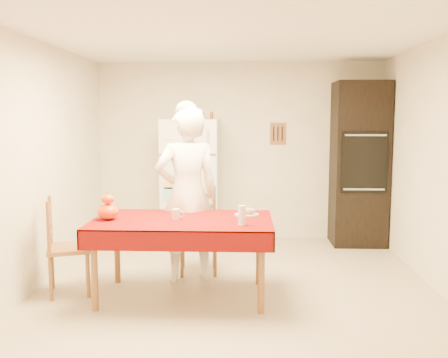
# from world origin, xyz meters

# --- Properties ---
(floor) EXTENTS (4.50, 4.50, 0.00)m
(floor) POSITION_xyz_m (0.00, 0.00, 0.00)
(floor) COLOR tan
(floor) RESTS_ON ground
(room_shell) EXTENTS (4.02, 4.52, 2.51)m
(room_shell) POSITION_xyz_m (0.00, 0.00, 1.62)
(room_shell) COLOR #EDE2C8
(room_shell) RESTS_ON ground
(refrigerator) EXTENTS (0.75, 0.74, 1.70)m
(refrigerator) POSITION_xyz_m (-0.65, 1.88, 0.85)
(refrigerator) COLOR white
(refrigerator) RESTS_ON floor
(oven_cabinet) EXTENTS (0.70, 0.62, 2.20)m
(oven_cabinet) POSITION_xyz_m (1.63, 1.93, 1.10)
(oven_cabinet) COLOR black
(oven_cabinet) RESTS_ON floor
(dining_table) EXTENTS (1.70, 1.00, 0.76)m
(dining_table) POSITION_xyz_m (-0.50, -0.23, 0.69)
(dining_table) COLOR brown
(dining_table) RESTS_ON floor
(chair_far) EXTENTS (0.45, 0.43, 0.95)m
(chair_far) POSITION_xyz_m (-0.43, 0.60, 0.51)
(chair_far) COLOR brown
(chair_far) RESTS_ON floor
(chair_left) EXTENTS (0.52, 0.53, 0.95)m
(chair_left) POSITION_xyz_m (-1.69, -0.20, 0.51)
(chair_left) COLOR brown
(chair_left) RESTS_ON floor
(seated_woman) EXTENTS (0.77, 0.63, 1.83)m
(seated_woman) POSITION_xyz_m (-0.51, 0.27, 0.92)
(seated_woman) COLOR white
(seated_woman) RESTS_ON floor
(coffee_mug) EXTENTS (0.08, 0.08, 0.10)m
(coffee_mug) POSITION_xyz_m (-0.56, -0.25, 0.81)
(coffee_mug) COLOR silver
(coffee_mug) RESTS_ON dining_table
(pumpkin_lower) EXTENTS (0.20, 0.20, 0.15)m
(pumpkin_lower) POSITION_xyz_m (-1.20, -0.28, 0.84)
(pumpkin_lower) COLOR #D85905
(pumpkin_lower) RESTS_ON dining_table
(pumpkin_upper) EXTENTS (0.12, 0.12, 0.09)m
(pumpkin_upper) POSITION_xyz_m (-1.20, -0.28, 0.96)
(pumpkin_upper) COLOR #C83704
(pumpkin_upper) RESTS_ON pumpkin_lower
(wine_glass) EXTENTS (0.07, 0.07, 0.18)m
(wine_glass) POSITION_xyz_m (0.07, -0.46, 0.85)
(wine_glass) COLOR white
(wine_glass) RESTS_ON dining_table
(bread_plate) EXTENTS (0.24, 0.24, 0.02)m
(bread_plate) POSITION_xyz_m (0.11, -0.03, 0.77)
(bread_plate) COLOR white
(bread_plate) RESTS_ON dining_table
(bread_loaf) EXTENTS (0.18, 0.10, 0.06)m
(bread_loaf) POSITION_xyz_m (0.11, -0.03, 0.81)
(bread_loaf) COLOR #9E734D
(bread_loaf) RESTS_ON bread_plate
(spice_jar_left) EXTENTS (0.05, 0.05, 0.10)m
(spice_jar_left) POSITION_xyz_m (-0.59, 1.93, 1.75)
(spice_jar_left) COLOR #8F501A
(spice_jar_left) RESTS_ON refrigerator
(spice_jar_mid) EXTENTS (0.05, 0.05, 0.10)m
(spice_jar_mid) POSITION_xyz_m (-0.50, 1.93, 1.75)
(spice_jar_mid) COLOR brown
(spice_jar_mid) RESTS_ON refrigerator
(spice_jar_right) EXTENTS (0.05, 0.05, 0.10)m
(spice_jar_right) POSITION_xyz_m (-0.37, 1.93, 1.75)
(spice_jar_right) COLOR brown
(spice_jar_right) RESTS_ON refrigerator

